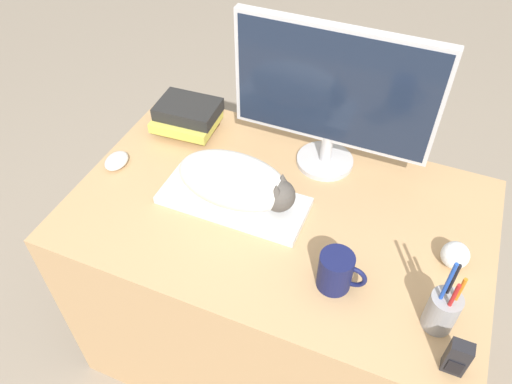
{
  "coord_description": "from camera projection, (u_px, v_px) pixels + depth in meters",
  "views": [
    {
      "loc": [
        0.32,
        -0.55,
        1.83
      ],
      "look_at": [
        -0.07,
        0.37,
        0.83
      ],
      "focal_mm": 35.0,
      "sensor_mm": 36.0,
      "label": 1
    }
  ],
  "objects": [
    {
      "name": "phone",
      "position": [
        457.0,
        358.0,
        1.07
      ],
      "size": [
        0.05,
        0.03,
        0.1
      ],
      "color": "black",
      "rests_on": "desk"
    },
    {
      "name": "keyboard",
      "position": [
        234.0,
        201.0,
        1.46
      ],
      "size": [
        0.43,
        0.18,
        0.02
      ],
      "color": "silver",
      "rests_on": "desk"
    },
    {
      "name": "coffee_mug",
      "position": [
        336.0,
        271.0,
        1.23
      ],
      "size": [
        0.12,
        0.09,
        0.11
      ],
      "color": "#141947",
      "rests_on": "desk"
    },
    {
      "name": "computer_mouse",
      "position": [
        117.0,
        161.0,
        1.57
      ],
      "size": [
        0.07,
        0.09,
        0.04
      ],
      "color": "silver",
      "rests_on": "desk"
    },
    {
      "name": "desk",
      "position": [
        275.0,
        285.0,
        1.72
      ],
      "size": [
        1.21,
        0.76,
        0.77
      ],
      "color": "tan",
      "rests_on": "ground_plane"
    },
    {
      "name": "cat",
      "position": [
        237.0,
        181.0,
        1.39
      ],
      "size": [
        0.35,
        0.18,
        0.14
      ],
      "color": "white",
      "rests_on": "keyboard"
    },
    {
      "name": "book_stack",
      "position": [
        188.0,
        117.0,
        1.67
      ],
      "size": [
        0.21,
        0.18,
        0.1
      ],
      "color": "brown",
      "rests_on": "desk"
    },
    {
      "name": "pen_cup",
      "position": [
        442.0,
        310.0,
        1.14
      ],
      "size": [
        0.07,
        0.07,
        0.23
      ],
      "color": "#939399",
      "rests_on": "desk"
    },
    {
      "name": "baseball",
      "position": [
        455.0,
        255.0,
        1.28
      ],
      "size": [
        0.07,
        0.07,
        0.07
      ],
      "color": "silver",
      "rests_on": "desk"
    },
    {
      "name": "monitor",
      "position": [
        333.0,
        93.0,
        1.4
      ],
      "size": [
        0.59,
        0.18,
        0.46
      ],
      "color": "#B7B7BC",
      "rests_on": "desk"
    }
  ]
}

